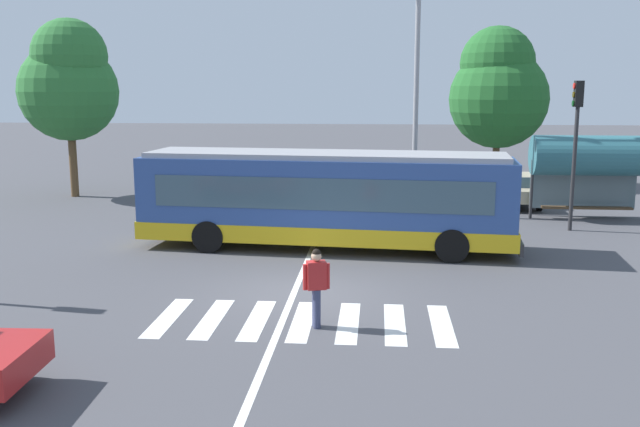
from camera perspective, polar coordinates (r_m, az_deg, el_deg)
ground_plane at (r=17.40m, az=-1.30°, el=-6.57°), size 160.00×160.00×0.00m
city_transit_bus at (r=21.85m, az=0.49°, el=1.20°), size 12.01×3.58×3.06m
pedestrian_crossing_street at (r=14.75m, az=-0.30°, el=-5.77°), size 0.56×0.36×1.72m
parked_car_blue at (r=31.96m, az=-9.19°, el=2.50°), size 1.93×4.53×1.35m
parked_car_white at (r=31.57m, az=-4.27°, el=2.50°), size 1.99×4.56×1.35m
parked_car_silver at (r=31.01m, az=0.53°, el=2.39°), size 1.95×4.54×1.35m
parked_car_red at (r=31.00m, az=5.77°, el=2.33°), size 1.89×4.51×1.35m
parked_car_teal at (r=31.28m, az=10.52°, el=2.28°), size 1.93×4.53×1.35m
parked_car_champagne at (r=31.32m, az=15.64°, el=2.08°), size 1.97×4.55×1.35m
traffic_light_far_corner at (r=26.00m, az=20.28°, el=6.28°), size 0.33×0.32×5.28m
bus_stop_shelter at (r=28.59m, az=21.30°, el=4.34°), size 4.38×1.54×3.25m
twin_arm_street_lamp at (r=27.76m, az=7.95°, el=11.43°), size 4.80×0.32×9.14m
background_tree_left at (r=34.09m, az=-19.92°, el=10.16°), size 4.49×4.49×8.11m
background_tree_right at (r=37.63m, az=14.42°, el=9.90°), size 5.12×5.12×8.16m
crosswalk_painted_stripes at (r=15.41m, az=-1.44°, el=-8.82°), size 6.50×2.71×0.01m
lane_center_line at (r=19.34m, az=-1.45°, el=-4.82°), size 0.16×24.00×0.01m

